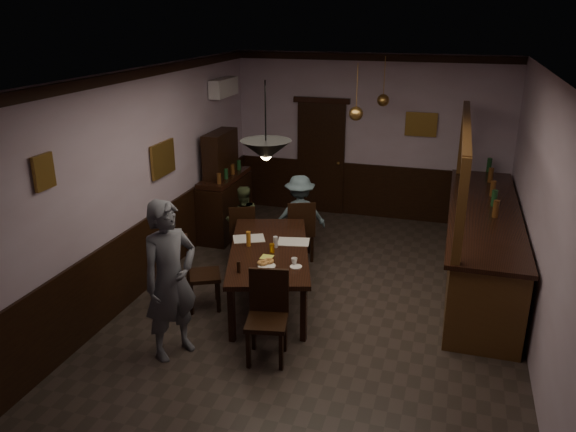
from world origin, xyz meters
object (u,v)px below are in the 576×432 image
at_px(chair_side, 197,270).
at_px(soda_can, 272,248).
at_px(person_standing, 170,280).
at_px(chair_far_left, 242,230).
at_px(chair_near, 268,311).
at_px(dining_table, 269,253).
at_px(bar_counter, 481,243).
at_px(coffee_cup, 294,261).
at_px(person_seated_right, 300,215).
at_px(pendant_iron, 266,150).
at_px(pendant_brass_far, 383,100).
at_px(sideboard, 224,194).
at_px(pendant_brass_mid, 356,114).
at_px(chair_far_right, 301,228).
at_px(person_seated_left, 243,220).

relative_size(chair_side, soda_can, 8.16).
relative_size(person_standing, soda_can, 15.25).
relative_size(chair_far_left, chair_side, 0.93).
bearing_deg(chair_near, soda_can, 95.20).
distance_m(dining_table, person_standing, 1.65).
bearing_deg(bar_counter, coffee_cup, -141.49).
relative_size(person_seated_right, soda_can, 10.77).
xyz_separation_m(chair_far_left, soda_can, (0.88, -1.21, 0.31)).
bearing_deg(pendant_iron, pendant_brass_far, 78.20).
bearing_deg(chair_near, dining_table, 97.20).
distance_m(person_standing, sideboard, 3.68).
relative_size(person_standing, pendant_brass_far, 2.26).
xyz_separation_m(dining_table, pendant_brass_mid, (0.81, 1.54, 1.61)).
distance_m(chair_side, soda_can, 1.01).
height_order(person_seated_right, soda_can, person_seated_right).
bearing_deg(pendant_brass_mid, soda_can, -113.64).
distance_m(chair_far_right, coffee_cup, 1.81).
bearing_deg(coffee_cup, chair_side, 166.47).
xyz_separation_m(chair_side, pendant_brass_mid, (1.64, 2.02, 1.76)).
relative_size(person_seated_left, pendant_brass_mid, 1.39).
xyz_separation_m(coffee_cup, pendant_brass_far, (0.55, 3.33, 1.50)).
relative_size(soda_can, pendant_brass_mid, 0.15).
distance_m(chair_near, chair_side, 1.45).
height_order(sideboard, bar_counter, bar_counter).
height_order(chair_side, person_standing, person_standing).
distance_m(person_seated_left, person_seated_right, 0.90).
relative_size(person_seated_left, pendant_brass_far, 1.39).
xyz_separation_m(chair_side, pendant_brass_far, (1.84, 3.42, 1.76)).
bearing_deg(person_seated_right, sideboard, -41.12).
distance_m(chair_far_left, bar_counter, 3.52).
bearing_deg(soda_can, pendant_iron, -76.35).
xyz_separation_m(person_seated_right, bar_counter, (2.73, -0.22, -0.06)).
bearing_deg(person_seated_right, bar_counter, 151.13).
distance_m(person_seated_left, pendant_brass_mid, 2.44).
relative_size(chair_near, chair_side, 1.04).
relative_size(chair_near, pendant_brass_mid, 1.26).
distance_m(dining_table, soda_can, 0.19).
bearing_deg(person_seated_right, person_seated_left, -6.90).
height_order(pendant_brass_mid, pendant_brass_far, same).
height_order(chair_side, person_seated_right, person_seated_right).
height_order(soda_can, sideboard, sideboard).
height_order(dining_table, person_seated_left, person_seated_left).
height_order(chair_far_right, chair_side, chair_side).
distance_m(chair_side, pendant_iron, 2.04).
height_order(person_seated_right, pendant_iron, pendant_iron).
bearing_deg(coffee_cup, person_seated_left, 110.46).
relative_size(person_standing, pendant_iron, 2.13).
distance_m(chair_far_right, pendant_brass_mid, 1.93).
xyz_separation_m(chair_near, coffee_cup, (0.06, 0.86, 0.24)).
distance_m(chair_far_left, chair_side, 1.57).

